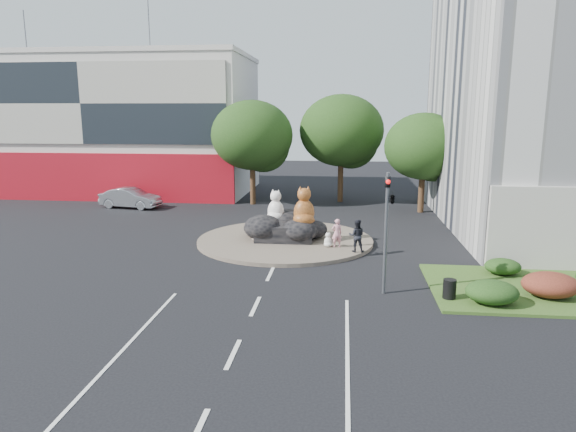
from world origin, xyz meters
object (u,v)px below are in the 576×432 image
object	(u,v)px
cat_tabby	(304,206)
litter_bin	(449,289)
kitten_white	(328,239)
pedestrian_dark	(357,236)
kitten_calico	(256,234)
cat_white	(276,205)
parked_car	(130,198)
pedestrian_pink	(337,233)

from	to	relation	value
cat_tabby	litter_bin	bearing A→B (deg)	-60.67
kitten_white	pedestrian_dark	world-z (taller)	pedestrian_dark
kitten_calico	kitten_white	xyz separation A→B (m)	(4.07, -0.78, -0.00)
cat_white	cat_tabby	distance (m)	1.90
kitten_calico	kitten_white	size ratio (longest dim) A/B	1.01
cat_white	parked_car	world-z (taller)	cat_white
cat_white	cat_tabby	size ratio (longest dim) A/B	0.85
pedestrian_dark	pedestrian_pink	bearing A→B (deg)	-36.06
litter_bin	cat_white	bearing A→B (deg)	131.86
kitten_white	pedestrian_dark	distance (m)	1.79
kitten_calico	parked_car	distance (m)	15.32
cat_tabby	pedestrian_dark	world-z (taller)	cat_tabby
pedestrian_dark	cat_white	bearing A→B (deg)	-29.42
pedestrian_dark	kitten_white	bearing A→B (deg)	-27.90
pedestrian_pink	pedestrian_dark	distance (m)	1.31
kitten_calico	pedestrian_dark	bearing A→B (deg)	9.84
cat_white	parked_car	xyz separation A→B (m)	(-12.57, 8.88, -1.26)
cat_white	pedestrian_pink	bearing A→B (deg)	-7.42
kitten_calico	parked_car	world-z (taller)	parked_car
kitten_calico	kitten_white	distance (m)	4.15
kitten_white	parked_car	distance (m)	19.02
kitten_calico	pedestrian_pink	world-z (taller)	pedestrian_pink
cat_tabby	kitten_white	world-z (taller)	cat_tabby
cat_tabby	kitten_white	bearing A→B (deg)	-46.94
parked_car	pedestrian_dark	bearing A→B (deg)	-114.60
parked_car	litter_bin	bearing A→B (deg)	-121.30
pedestrian_pink	cat_tabby	bearing A→B (deg)	-49.35
kitten_calico	pedestrian_dark	size ratio (longest dim) A/B	0.48
pedestrian_pink	parked_car	size ratio (longest dim) A/B	0.33
cat_white	kitten_white	size ratio (longest dim) A/B	2.33
kitten_white	pedestrian_dark	size ratio (longest dim) A/B	0.47
kitten_calico	pedestrian_pink	bearing A→B (deg)	15.85
cat_tabby	parked_car	world-z (taller)	cat_tabby
pedestrian_dark	parked_car	world-z (taller)	pedestrian_dark
kitten_calico	pedestrian_pink	distance (m)	4.63
kitten_calico	parked_car	bearing A→B (deg)	165.29
pedestrian_pink	parked_car	distance (m)	19.44
cat_tabby	parked_car	size ratio (longest dim) A/B	0.47
kitten_white	litter_bin	distance (m)	8.68
cat_white	cat_tabby	world-z (taller)	cat_tabby
parked_car	cat_white	bearing A→B (deg)	-115.61
kitten_white	cat_tabby	bearing A→B (deg)	128.23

